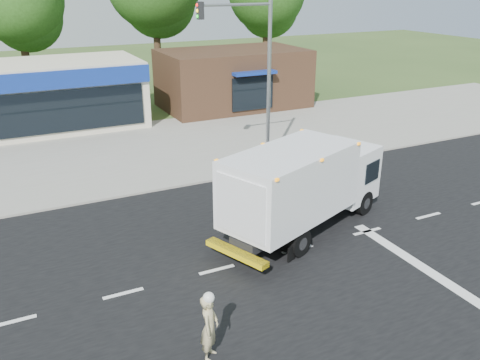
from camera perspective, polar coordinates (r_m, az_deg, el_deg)
The scene contains 9 objects.
ground at distance 17.63m, azimuth 6.44°, elevation -7.77°, with size 120.00×120.00×0.00m, color #385123.
road_asphalt at distance 17.63m, azimuth 6.44°, elevation -7.76°, with size 60.00×14.00×0.02m, color black.
sidewalk at distance 24.24m, azimuth -3.85°, elevation 0.94°, with size 60.00×2.40×0.12m, color gray.
parking_apron at distance 29.43m, azimuth -8.16°, elevation 4.44°, with size 60.00×9.00×0.02m, color gray.
lane_markings at distance 17.38m, azimuth 12.65°, elevation -8.59°, with size 55.20×7.00×0.01m.
ems_box_truck at distance 18.11m, azimuth 7.13°, elevation -0.30°, with size 7.76×4.89×3.30m.
emergency_worker at distance 12.62m, azimuth -3.45°, elevation -16.07°, with size 0.72×0.76×1.86m.
brown_storefront at distance 36.88m, azimuth -0.77°, elevation 11.34°, with size 10.00×6.70×4.00m.
traffic_signal_pole at distance 23.42m, azimuth 1.88°, elevation 12.58°, with size 3.51×0.25×8.00m.
Camera 1 is at (-8.43, -12.85, 8.63)m, focal length 38.00 mm.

